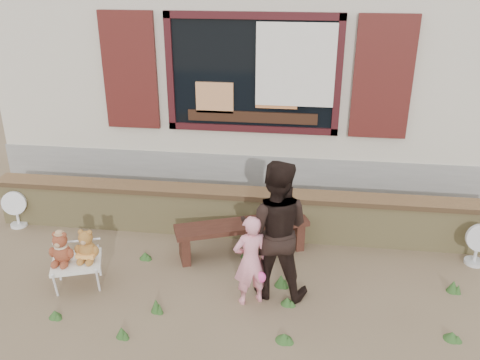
# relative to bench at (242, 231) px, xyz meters

# --- Properties ---
(ground) EXTENTS (80.00, 80.00, 0.00)m
(ground) POSITION_rel_bench_xyz_m (-0.04, -0.50, -0.32)
(ground) COLOR brown
(ground) RESTS_ON ground
(shopfront) EXTENTS (8.04, 5.13, 4.00)m
(shopfront) POSITION_rel_bench_xyz_m (-0.04, 3.99, 1.68)
(shopfront) COLOR #BDB298
(shopfront) RESTS_ON ground
(brick_wall) EXTENTS (7.10, 0.36, 0.67)m
(brick_wall) POSITION_rel_bench_xyz_m (-0.04, 0.50, 0.02)
(brick_wall) COLOR tan
(brick_wall) RESTS_ON ground
(bench) EXTENTS (1.74, 0.98, 0.44)m
(bench) POSITION_rel_bench_xyz_m (0.00, 0.00, 0.00)
(bench) COLOR #361A13
(bench) RESTS_ON ground
(folding_chair) EXTENTS (0.68, 0.65, 0.34)m
(folding_chair) POSITION_rel_bench_xyz_m (-1.82, -0.97, -0.02)
(folding_chair) COLOR silver
(folding_chair) RESTS_ON ground
(teddy_bear_left) EXTENTS (0.36, 0.34, 0.40)m
(teddy_bear_left) POSITION_rel_bench_xyz_m (-1.95, -1.02, 0.22)
(teddy_bear_left) COLOR brown
(teddy_bear_left) RESTS_ON folding_chair
(teddy_bear_right) EXTENTS (0.36, 0.34, 0.40)m
(teddy_bear_right) POSITION_rel_bench_xyz_m (-1.68, -0.92, 0.22)
(teddy_bear_right) COLOR brown
(teddy_bear_right) RESTS_ON folding_chair
(child) EXTENTS (0.47, 0.41, 1.08)m
(child) POSITION_rel_bench_xyz_m (0.22, -1.01, 0.22)
(child) COLOR pink
(child) RESTS_ON ground
(adult) EXTENTS (0.84, 0.67, 1.63)m
(adult) POSITION_rel_bench_xyz_m (0.47, -0.79, 0.49)
(adult) COLOR black
(adult) RESTS_ON ground
(fan_left) EXTENTS (0.36, 0.23, 0.55)m
(fan_left) POSITION_rel_bench_xyz_m (-3.30, 0.30, -0.04)
(fan_left) COLOR white
(fan_left) RESTS_ON ground
(fan_right) EXTENTS (0.36, 0.24, 0.57)m
(fan_right) POSITION_rel_bench_xyz_m (2.95, 0.14, -0.04)
(fan_right) COLOR silver
(fan_right) RESTS_ON ground
(grass_tufts) EXTENTS (4.51, 1.81, 0.16)m
(grass_tufts) POSITION_rel_bench_xyz_m (0.39, -0.99, -0.27)
(grass_tufts) COLOR #2D5321
(grass_tufts) RESTS_ON ground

